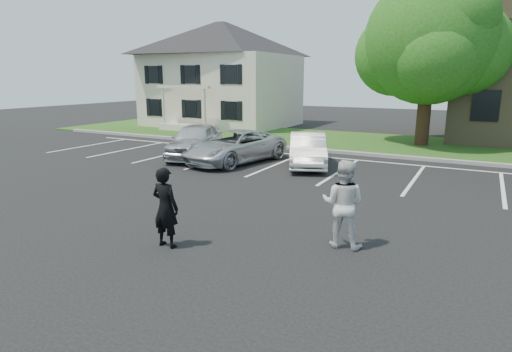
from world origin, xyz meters
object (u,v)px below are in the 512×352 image
Objects in this scene: man_white_shirt at (343,204)px; house at (222,74)px; man_black_suit at (165,208)px; tree at (432,43)px; car_silver_minivan at (235,147)px; car_white_sedan at (308,150)px; car_silver_west at (195,141)px.

house is at bearing -54.73° from man_white_shirt.
house is 5.82× the size of man_black_suit.
tree is at bearing -92.08° from man_white_shirt.
tree is 1.76× the size of car_silver_minivan.
car_white_sedan is at bearing -114.13° from tree.
man_black_suit is 0.43× the size of car_white_sedan.
house is 5.36× the size of man_white_shirt.
tree is 11.89m from car_silver_minivan.
man_white_shirt is 0.42× the size of car_silver_west.
car_white_sedan is (-3.56, -7.96, -4.67)m from tree.
house reaches higher than man_black_suit.
house is at bearing 97.00° from car_silver_west.
house reaches higher than car_silver_west.
man_black_suit is 3.82m from man_white_shirt.
man_black_suit is 0.92× the size of man_white_shirt.
tree is 9.89m from car_white_sedan.
tree is 18.39m from man_black_suit.
man_white_shirt reaches higher than man_black_suit.
car_silver_west is (6.18, -12.11, -3.05)m from house.
tree is 16.36m from man_white_shirt.
house is 16.57m from car_white_sedan.
car_silver_west is 0.92× the size of car_silver_minivan.
tree is at bearing -13.40° from house.
man_white_shirt is 11.65m from car_silver_west.
tree is at bearing 23.91° from car_silver_west.
house is 15.53m from tree.
man_white_shirt reaches higher than car_white_sedan.
tree is 2.14× the size of car_white_sedan.
house is 13.94m from car_silver_west.
car_silver_minivan is at bearing -127.41° from tree.
car_white_sedan is (11.47, -11.54, -3.15)m from house.
house reaches higher than car_silver_minivan.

